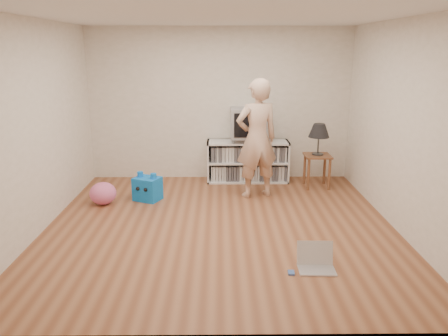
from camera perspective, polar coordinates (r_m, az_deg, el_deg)
ground at (r=5.75m, az=-0.53°, el=-7.54°), size 4.50×4.50×0.00m
walls at (r=5.38m, az=-0.56°, el=5.32°), size 4.52×4.52×2.60m
ceiling at (r=5.31m, az=-0.60°, el=19.27°), size 4.50×4.50×0.01m
media_unit at (r=7.59m, az=3.11°, el=0.93°), size 1.40×0.45×0.70m
dvd_deck at (r=7.49m, az=3.16°, el=3.76°), size 0.45×0.35×0.07m
crt_tv at (r=7.43m, az=3.19°, el=5.90°), size 0.60×0.53×0.50m
side_table at (r=7.36m, az=12.07°, el=0.68°), size 0.42×0.42×0.55m
table_lamp at (r=7.25m, az=12.30°, el=4.70°), size 0.34×0.34×0.52m
person at (r=6.64m, az=4.31°, el=3.80°), size 0.77×0.62×1.82m
laptop at (r=4.80m, az=11.89°, el=-11.84°), size 0.39×0.32×0.26m
playing_cards at (r=4.66m, az=8.77°, el=-13.36°), size 0.07×0.09×0.02m
plush_blue at (r=6.73m, az=-9.97°, el=-2.64°), size 0.46×0.42×0.43m
plush_pink at (r=6.71m, az=-15.53°, el=-3.21°), size 0.45×0.45×0.33m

